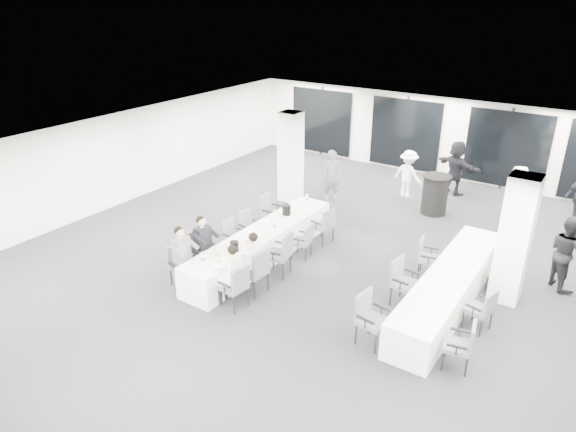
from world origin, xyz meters
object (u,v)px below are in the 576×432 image
Objects in this scene: chair_main_right_fourth at (305,239)px; standing_guest_e at (517,191)px; chair_side_right_far at (504,272)px; banquet_table_side at (449,288)px; chair_main_right_second at (257,269)px; chair_side_left_mid at (402,279)px; chair_main_right_far at (325,224)px; banquet_table_main at (262,245)px; cocktail_table at (435,194)px; ice_bucket_far at (286,210)px; chair_main_left_mid at (232,234)px; chair_side_right_mid at (483,308)px; standing_guest_a at (332,172)px; chair_main_left_fourth at (248,225)px; standing_guest_c at (408,171)px; chair_main_left_far at (270,210)px; chair_main_left_second at (200,249)px; standing_guest_h at (568,248)px; chair_main_right_near at (236,284)px; chair_main_right_mid at (282,252)px; ice_bucket_near at (234,246)px; standing_guest_f at (456,164)px; chair_side_left_far at (426,255)px; chair_side_right_near at (463,343)px; chair_main_left_near at (180,263)px; chair_side_left_near at (369,315)px.

chair_main_right_fourth is 0.46× the size of standing_guest_e.
banquet_table_side is at bearing 144.44° from chair_side_right_far.
chair_main_right_second is 1.02× the size of chair_side_left_mid.
chair_main_right_fourth is at bearing -168.91° from chair_main_right_far.
chair_side_left_mid is at bearing 0.79° from banquet_table_main.
ice_bucket_far is at bearing -123.28° from cocktail_table.
banquet_table_side is at bearing 128.43° from chair_side_left_mid.
cocktail_table is at bearing 150.44° from chair_main_left_mid.
chair_side_right_mid is 3.46× the size of ice_bucket_far.
chair_main_left_fourth is at bearing -131.73° from standing_guest_a.
standing_guest_c is (-3.91, 5.92, 0.36)m from chair_side_right_mid.
banquet_table_main is 4.48m from banquet_table_side.
chair_main_left_far is 4.67m from chair_side_left_mid.
chair_main_left_second is 0.98× the size of chair_main_right_second.
standing_guest_h is (3.78, -2.46, 0.37)m from cocktail_table.
chair_side_right_mid is at bearing -59.41° from chair_main_right_near.
ice_bucket_near is (-0.74, -0.78, 0.27)m from chair_main_right_mid.
chair_main_left_second is 0.59× the size of standing_guest_c.
chair_main_left_fourth reaches higher than chair_main_right_fourth.
standing_guest_f is at bearing -123.34° from standing_guest_c.
cocktail_table reaches higher than chair_main_left_fourth.
ice_bucket_far is at bearing 172.71° from banquet_table_side.
chair_main_left_fourth is 1.02× the size of chair_main_right_fourth.
chair_main_left_far is 0.88m from ice_bucket_far.
chair_main_right_second reaches higher than chair_main_left_mid.
chair_main_right_second is 7.29m from standing_guest_c.
standing_guest_h is at bearing 121.44° from chair_main_left_second.
chair_main_right_far is at bearing 94.94° from standing_guest_f.
chair_side_left_far reaches higher than chair_side_right_far.
standing_guest_c is at bearing 163.07° from chair_main_left_mid.
chair_main_left_mid is 1.42m from ice_bucket_near.
cocktail_table is 5.82m from chair_side_right_mid.
standing_guest_f is (3.03, 2.69, 0.09)m from standing_guest_a.
chair_main_left_second is 0.99m from ice_bucket_near.
standing_guest_e is at bearing -5.37° from chair_side_right_near.
chair_main_right_mid reaches higher than chair_main_right_far.
chair_side_left_far is at bearing 20.33° from chair_side_right_near.
standing_guest_h is at bearing 152.88° from standing_guest_f.
chair_main_left_mid is at bearing -169.91° from chair_main_left_near.
chair_main_right_near is 7.23m from standing_guest_h.
chair_side_left_near is 8.68m from standing_guest_f.
cocktail_table is 1.30× the size of chair_side_right_mid.
cocktail_table is 3.84m from chair_side_left_far.
banquet_table_main is 5.44m from chair_side_right_near.
chair_side_left_mid reaches higher than chair_side_right_near.
standing_guest_f is at bearing 29.04° from chair_side_right_far.
chair_main_right_mid is 4.53m from chair_side_right_near.
ice_bucket_near is at bearing 99.90° from chair_main_left_second.
chair_main_right_fourth is at bearing -119.86° from chair_side_left_near.
chair_side_right_far is 5.38m from ice_bucket_far.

